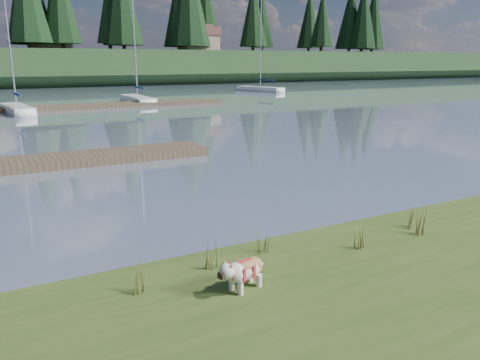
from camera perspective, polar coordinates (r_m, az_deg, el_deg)
ground at (r=39.03m, az=-23.15°, el=7.83°), size 200.00×200.00×0.00m
ridge at (r=81.78m, az=-26.38°, el=12.10°), size 200.00×20.00×5.00m
bulldog at (r=7.07m, az=0.51°, el=-10.81°), size 0.86×0.47×0.50m
dock_far at (r=39.24m, az=-20.24°, el=8.35°), size 26.00×2.20×0.30m
sailboat_bg_2 at (r=37.86m, az=-25.71°, el=7.91°), size 2.15×6.88×10.30m
sailboat_bg_3 at (r=43.85m, az=-12.61°, el=9.66°), size 1.56×7.56×11.14m
sailboat_bg_5 at (r=58.59m, az=2.02°, el=11.08°), size 3.46×7.65×10.82m
weed_0 at (r=7.76m, az=-3.48°, el=-8.97°), size 0.17×0.14×0.60m
weed_1 at (r=8.36m, az=2.80°, el=-7.49°), size 0.17×0.14×0.51m
weed_2 at (r=9.88m, az=21.28°, el=-4.70°), size 0.17×0.14×0.62m
weed_3 at (r=7.13m, az=-11.93°, el=-11.64°), size 0.17×0.14×0.55m
weed_4 at (r=8.81m, az=14.25°, el=-6.93°), size 0.17×0.14×0.45m
weed_5 at (r=10.19m, az=20.00°, el=-4.21°), size 0.17×0.14×0.54m
mud_lip at (r=8.70m, az=-1.74°, el=-10.10°), size 60.00×0.50×0.14m
conifer_5 at (r=81.16m, az=-15.79°, el=18.92°), size 3.96×3.96×10.35m
conifer_7 at (r=92.17m, az=1.61°, el=19.67°), size 5.28×5.28×13.20m
conifer_8 at (r=95.99m, az=10.00°, el=18.85°), size 4.62×4.62×11.77m
conifer_9 at (r=106.73m, az=14.81°, el=18.86°), size 5.94×5.94×14.62m
house_1 at (r=80.34m, az=-22.28°, el=15.95°), size 6.30×5.30×4.65m
house_2 at (r=84.69m, az=-5.09°, el=16.78°), size 6.30×5.30×4.65m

